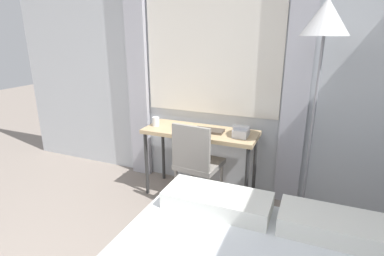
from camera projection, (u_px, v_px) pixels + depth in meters
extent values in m
cube|color=silver|center=(209.00, 66.00, 3.15)|extent=(5.19, 0.05, 2.70)
cube|color=white|center=(211.00, 41.00, 3.03)|extent=(1.46, 0.01, 1.50)
cube|color=#B2B2BC|center=(137.00, 68.00, 3.41)|extent=(0.24, 0.06, 2.60)
cube|color=#B2B2BC|center=(298.00, 76.00, 2.77)|extent=(0.24, 0.06, 2.60)
cube|color=tan|center=(200.00, 132.00, 3.05)|extent=(1.16, 0.46, 0.04)
cylinder|color=#333333|center=(147.00, 164.00, 3.19)|extent=(0.04, 0.04, 0.70)
cylinder|color=#333333|center=(246.00, 182.00, 2.80)|extent=(0.04, 0.04, 0.70)
cylinder|color=#333333|center=(163.00, 151.00, 3.53)|extent=(0.04, 0.04, 0.70)
cylinder|color=#333333|center=(255.00, 166.00, 3.13)|extent=(0.04, 0.04, 0.70)
cube|color=gray|center=(200.00, 164.00, 2.94)|extent=(0.43, 0.43, 0.05)
cube|color=gray|center=(191.00, 148.00, 2.72)|extent=(0.38, 0.07, 0.42)
cylinder|color=gray|center=(176.00, 189.00, 2.95)|extent=(0.03, 0.03, 0.43)
cylinder|color=gray|center=(207.00, 197.00, 2.80)|extent=(0.03, 0.03, 0.43)
cylinder|color=gray|center=(192.00, 175.00, 3.23)|extent=(0.03, 0.03, 0.43)
cylinder|color=gray|center=(221.00, 182.00, 3.08)|extent=(0.03, 0.03, 0.43)
cube|color=silver|center=(217.00, 200.00, 2.09)|extent=(0.74, 0.32, 0.12)
cube|color=silver|center=(342.00, 227.00, 1.80)|extent=(0.74, 0.32, 0.12)
cylinder|color=#4C4C51|center=(300.00, 221.00, 2.78)|extent=(0.27, 0.27, 0.03)
cylinder|color=gray|center=(311.00, 137.00, 2.53)|extent=(0.02, 0.02, 1.63)
cone|color=silver|center=(326.00, 17.00, 2.24)|extent=(0.36, 0.36, 0.27)
cube|color=silver|center=(241.00, 133.00, 2.86)|extent=(0.14, 0.17, 0.08)
cube|color=silver|center=(241.00, 128.00, 2.84)|extent=(0.16, 0.06, 0.02)
cube|color=#4C4238|center=(209.00, 130.00, 3.00)|extent=(0.30, 0.16, 0.02)
cube|color=white|center=(209.00, 130.00, 3.00)|extent=(0.28, 0.15, 0.01)
cylinder|color=white|center=(156.00, 121.00, 3.18)|extent=(0.07, 0.07, 0.09)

